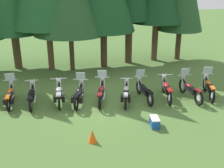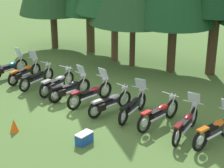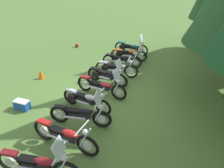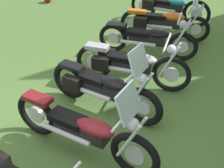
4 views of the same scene
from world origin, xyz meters
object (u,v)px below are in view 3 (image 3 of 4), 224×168
object	(u,v)px
motorcycle_9	(38,164)
dropped_helmet	(77,45)
motorcycle_1	(128,54)
motorcycle_4	(107,75)
motorcycle_8	(65,136)
motorcycle_3	(115,68)
picnic_cooler	(22,105)
motorcycle_2	(122,60)
motorcycle_5	(102,86)
motorcycle_7	(81,114)
motorcycle_6	(85,99)
motorcycle_0	(131,47)
traffic_cone	(41,74)

from	to	relation	value
motorcycle_9	dropped_helmet	world-z (taller)	motorcycle_9
motorcycle_1	motorcycle_4	distance (m)	3.19
motorcycle_1	dropped_helmet	world-z (taller)	motorcycle_1
motorcycle_8	motorcycle_3	bearing A→B (deg)	97.03
picnic_cooler	motorcycle_1	bearing A→B (deg)	149.70
motorcycle_2	motorcycle_5	size ratio (longest dim) A/B	0.95
motorcycle_3	motorcycle_1	bearing A→B (deg)	83.65
picnic_cooler	motorcycle_5	bearing A→B (deg)	119.99
motorcycle_2	dropped_helmet	size ratio (longest dim) A/B	8.63
motorcycle_1	motorcycle_7	size ratio (longest dim) A/B	0.98
motorcycle_3	motorcycle_5	size ratio (longest dim) A/B	0.96
motorcycle_1	motorcycle_6	bearing A→B (deg)	-100.14
motorcycle_0	motorcycle_6	size ratio (longest dim) A/B	1.04
motorcycle_6	picnic_cooler	distance (m)	2.51
motorcycle_8	dropped_helmet	xyz separation A→B (m)	(-9.12, -3.00, -0.34)
motorcycle_3	motorcycle_7	bearing A→B (deg)	-93.55
motorcycle_6	motorcycle_8	bearing A→B (deg)	-71.98
motorcycle_8	dropped_helmet	distance (m)	9.61
motorcycle_3	motorcycle_4	xyz separation A→B (m)	(0.90, -0.26, -0.00)
motorcycle_4	traffic_cone	size ratio (longest dim) A/B	4.41
dropped_helmet	motorcycle_3	bearing A→B (deg)	41.89
motorcycle_6	traffic_cone	distance (m)	3.68
motorcycle_8	motorcycle_9	world-z (taller)	motorcycle_9
motorcycle_3	motorcycle_7	distance (m)	4.06
motorcycle_8	motorcycle_4	bearing A→B (deg)	99.17
motorcycle_2	motorcycle_3	bearing A→B (deg)	-94.98
motorcycle_9	motorcycle_2	bearing A→B (deg)	82.42
motorcycle_2	traffic_cone	bearing A→B (deg)	-147.55
motorcycle_0	motorcycle_3	world-z (taller)	motorcycle_0
motorcycle_2	motorcycle_7	xyz separation A→B (m)	(5.29, -0.58, 0.03)
picnic_cooler	motorcycle_8	bearing A→B (deg)	57.88
motorcycle_6	dropped_helmet	bearing A→B (deg)	129.70
motorcycle_0	motorcycle_9	distance (m)	9.67
motorcycle_2	motorcycle_9	bearing A→B (deg)	-95.64
motorcycle_5	motorcycle_6	size ratio (longest dim) A/B	1.10
motorcycle_3	motorcycle_9	bearing A→B (deg)	-94.66
motorcycle_4	picnic_cooler	bearing A→B (deg)	-119.61
motorcycle_4	motorcycle_8	distance (m)	4.26
motorcycle_7	picnic_cooler	world-z (taller)	motorcycle_7
motorcycle_5	motorcycle_6	bearing A→B (deg)	-93.50
motorcycle_8	motorcycle_9	xyz separation A→B (m)	(1.12, -0.25, 0.01)
motorcycle_5	picnic_cooler	world-z (taller)	motorcycle_5
motorcycle_9	motorcycle_1	bearing A→B (deg)	81.85
traffic_cone	motorcycle_6	bearing A→B (deg)	55.62
motorcycle_6	motorcycle_7	size ratio (longest dim) A/B	0.96
motorcycle_2	motorcycle_4	xyz separation A→B (m)	(2.15, -0.40, 0.03)
motorcycle_7	motorcycle_2	bearing A→B (deg)	82.12
motorcycle_1	traffic_cone	bearing A→B (deg)	-140.81
motorcycle_8	motorcycle_2	bearing A→B (deg)	96.97
motorcycle_8	motorcycle_5	bearing A→B (deg)	97.31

